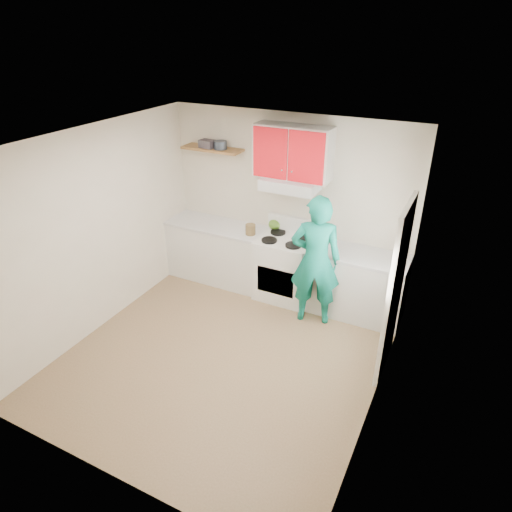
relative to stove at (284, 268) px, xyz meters
The scene contains 21 objects.
floor 1.64m from the stove, 93.63° to the right, with size 3.80×3.80×0.00m, color brown.
ceiling 2.66m from the stove, 93.63° to the right, with size 3.60×3.80×0.04m, color white.
back_wall 0.91m from the stove, 107.10° to the left, with size 3.60×0.04×2.60m, color beige.
front_wall 3.58m from the stove, 91.65° to the right, with size 3.60×0.04×2.60m, color beige.
left_wall 2.61m from the stove, 140.34° to the right, with size 0.04×3.80×2.60m, color beige.
right_wall 2.46m from the stove, 42.81° to the right, with size 0.04×3.80×2.60m, color beige.
door 1.97m from the stove, 27.58° to the right, with size 0.05×0.85×2.05m, color white.
door_glass 2.11m from the stove, 27.97° to the right, with size 0.01×0.55×0.95m, color white.
counter_left 1.14m from the stove, behind, with size 1.52×0.60×0.90m, color silver.
counter_right 1.04m from the stove, ahead, with size 1.32×0.60×0.90m, color silver.
stove is the anchor object (origin of this frame).
range_hood 1.24m from the stove, 90.00° to the left, with size 0.76×0.44×0.15m, color silver.
upper_cabinets 1.67m from the stove, 90.00° to the left, with size 1.02×0.33×0.70m, color red.
shelf 2.01m from the stove, behind, with size 0.90×0.30×0.04m, color brown.
books 2.10m from the stove, behind, with size 0.21×0.15×0.11m, color #3B333B.
tin 1.98m from the stove, behind, with size 0.19×0.19×0.11m, color #333D4C.
kettle 0.66m from the stove, 137.64° to the left, with size 0.19×0.19×0.16m, color #4D7B22.
crock 0.74m from the stove, behind, with size 0.14×0.14×0.17m, color brown.
cutting_board 1.02m from the stove, ahead, with size 0.33×0.25×0.02m, color olive.
silicone_mat 1.56m from the stove, ahead, with size 0.28×0.24×0.01m, color red.
person 0.82m from the stove, 32.69° to the right, with size 0.65×0.43×1.80m, color #0C705E.
Camera 1 is at (2.29, -3.73, 3.65)m, focal length 31.64 mm.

